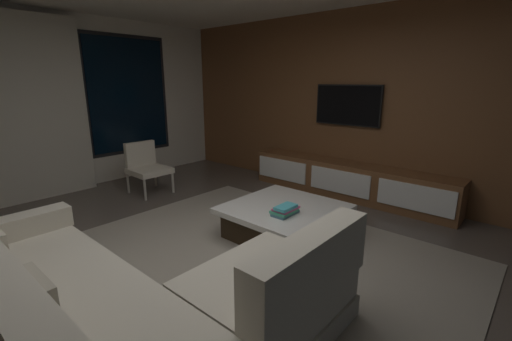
{
  "coord_description": "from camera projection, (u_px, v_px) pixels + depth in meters",
  "views": [
    {
      "loc": [
        -1.79,
        -2.12,
        1.7
      ],
      "look_at": [
        0.96,
        0.3,
        0.73
      ],
      "focal_mm": 23.9,
      "sensor_mm": 36.0,
      "label": 1
    }
  ],
  "objects": [
    {
      "name": "floor",
      "position": [
        212.0,
        275.0,
        3.09
      ],
      "size": [
        9.2,
        9.2,
        0.0
      ],
      "primitive_type": "plane",
      "color": "#564C44"
    },
    {
      "name": "back_wall_with_window",
      "position": [
        42.0,
        106.0,
        5.01
      ],
      "size": [
        6.6,
        0.3,
        2.7
      ],
      "color": "silver",
      "rests_on": "floor"
    },
    {
      "name": "media_wall",
      "position": [
        367.0,
        106.0,
        4.96
      ],
      "size": [
        0.12,
        7.8,
        2.7
      ],
      "color": "brown",
      "rests_on": "floor"
    },
    {
      "name": "area_rug",
      "position": [
        246.0,
        263.0,
        3.28
      ],
      "size": [
        3.2,
        3.8,
        0.01
      ],
      "primitive_type": "cube",
      "color": "gray",
      "rests_on": "floor"
    },
    {
      "name": "sectional_couch",
      "position": [
        124.0,
        307.0,
        2.19
      ],
      "size": [
        1.98,
        2.5,
        0.82
      ],
      "color": "#B1A997",
      "rests_on": "floor"
    },
    {
      "name": "coffee_table",
      "position": [
        284.0,
        221.0,
        3.8
      ],
      "size": [
        1.16,
        1.16,
        0.36
      ],
      "color": "black",
      "rests_on": "floor"
    },
    {
      "name": "book_stack_on_coffee_table",
      "position": [
        285.0,
        210.0,
        3.51
      ],
      "size": [
        0.29,
        0.19,
        0.11
      ],
      "color": "#436C7D",
      "rests_on": "coffee_table"
    },
    {
      "name": "accent_chair_near_window",
      "position": [
        146.0,
        165.0,
        5.28
      ],
      "size": [
        0.55,
        0.57,
        0.78
      ],
      "color": "#B2ADA0",
      "rests_on": "floor"
    },
    {
      "name": "media_console",
      "position": [
        349.0,
        181.0,
        5.07
      ],
      "size": [
        0.46,
        3.1,
        0.52
      ],
      "color": "brown",
      "rests_on": "floor"
    },
    {
      "name": "mounted_tv",
      "position": [
        348.0,
        105.0,
        5.04
      ],
      "size": [
        0.05,
        1.03,
        0.6
      ],
      "color": "black"
    }
  ]
}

